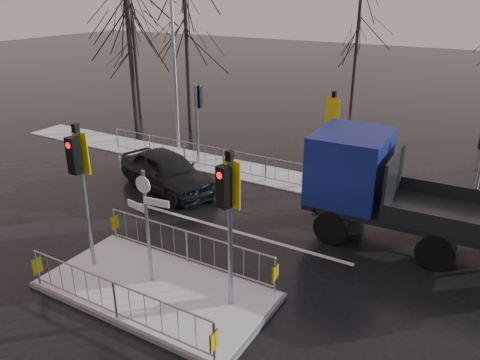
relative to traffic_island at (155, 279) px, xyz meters
The scene contains 12 objects.
ground 0.39m from the traffic_island, 42.90° to the right, with size 120.00×120.00×0.00m, color black.
snow_verge 8.60m from the traffic_island, 89.92° to the left, with size 30.00×2.00×0.04m, color white.
lane_markings 0.52m from the traffic_island, 88.07° to the right, with size 8.00×11.38×0.01m.
traffic_island is the anchor object (origin of this frame).
far_kerb_fixtures 8.11m from the traffic_island, 87.84° to the left, with size 18.00×0.65×3.83m.
car_far_lane 6.65m from the traffic_island, 125.74° to the left, with size 1.81×4.49×1.53m, color black.
flatbed_truck 7.19m from the traffic_island, 54.96° to the left, with size 7.05×2.71×3.24m.
tree_near_a 16.23m from the traffic_island, 133.66° to the left, with size 4.75×4.75×8.97m.
tree_near_b 15.57m from the traffic_island, 122.60° to the left, with size 4.00×4.00×7.55m.
tree_near_c 18.84m from the traffic_island, 132.79° to the left, with size 3.50×3.50×6.61m.
tree_far_a 22.52m from the traffic_island, 95.17° to the left, with size 3.75×3.75×7.08m.
street_lamp_left 12.17m from the traffic_island, 124.07° to the left, with size 1.25×0.18×8.20m.
Camera 1 is at (6.91, -7.55, 7.22)m, focal length 35.00 mm.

